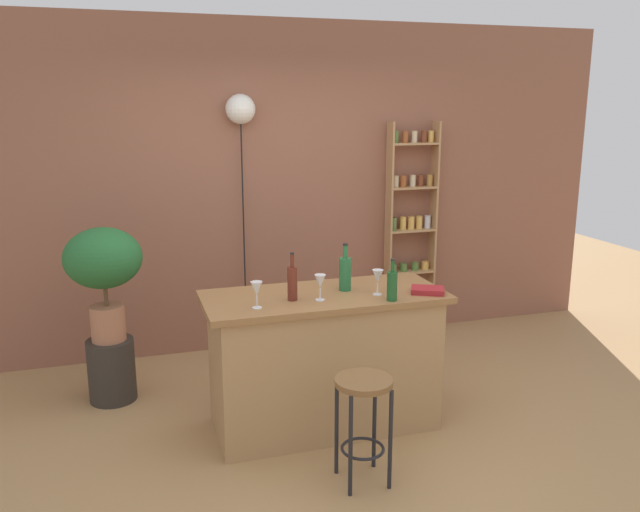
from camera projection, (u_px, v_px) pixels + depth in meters
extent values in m
plane|color=#A37A4C|center=(338.00, 446.00, 4.13)|extent=(12.00, 12.00, 0.00)
cube|color=#8C5642|center=(266.00, 188.00, 5.61)|extent=(6.40, 0.10, 2.80)
cube|color=#A87F51|center=(324.00, 363.00, 4.30)|extent=(1.44, 0.62, 0.88)
cube|color=olive|center=(324.00, 297.00, 4.20)|extent=(1.56, 0.67, 0.04)
cylinder|color=black|center=(351.00, 447.00, 3.54)|extent=(0.02, 0.02, 0.59)
cylinder|color=black|center=(390.00, 440.00, 3.61)|extent=(0.02, 0.02, 0.59)
cylinder|color=black|center=(337.00, 427.00, 3.76)|extent=(0.02, 0.02, 0.59)
cylinder|color=black|center=(374.00, 421.00, 3.83)|extent=(0.02, 0.02, 0.59)
torus|color=black|center=(363.00, 449.00, 3.71)|extent=(0.25, 0.25, 0.02)
cylinder|color=brown|center=(364.00, 382.00, 3.61)|extent=(0.33, 0.33, 0.03)
cube|color=tan|center=(388.00, 232.00, 5.90)|extent=(0.02, 0.14, 1.96)
cube|color=tan|center=(433.00, 229.00, 6.03)|extent=(0.02, 0.14, 1.96)
cube|color=tan|center=(408.00, 312.00, 6.14)|extent=(0.43, 0.14, 0.02)
cylinder|color=silver|center=(393.00, 308.00, 6.08)|extent=(0.05, 0.05, 0.09)
cylinder|color=#994C23|center=(402.00, 306.00, 6.12)|extent=(0.05, 0.05, 0.09)
cylinder|color=#4C7033|center=(413.00, 306.00, 6.14)|extent=(0.05, 0.05, 0.09)
cylinder|color=#4C7033|center=(424.00, 305.00, 6.17)|extent=(0.05, 0.05, 0.09)
cube|color=tan|center=(410.00, 272.00, 6.05)|extent=(0.43, 0.14, 0.02)
cylinder|color=#4C7033|center=(393.00, 268.00, 5.99)|extent=(0.07, 0.07, 0.07)
cylinder|color=#4C7033|center=(403.00, 267.00, 6.03)|extent=(0.07, 0.07, 0.07)
cylinder|color=#4C7033|center=(415.00, 266.00, 6.06)|extent=(0.07, 0.07, 0.07)
cylinder|color=gold|center=(425.00, 265.00, 6.10)|extent=(0.07, 0.07, 0.07)
cube|color=tan|center=(411.00, 230.00, 5.96)|extent=(0.43, 0.14, 0.02)
cylinder|color=#4C7033|center=(393.00, 224.00, 5.89)|extent=(0.06, 0.06, 0.12)
cylinder|color=gold|center=(403.00, 223.00, 5.93)|extent=(0.06, 0.06, 0.12)
cylinder|color=gold|center=(411.00, 223.00, 5.95)|extent=(0.06, 0.06, 0.12)
cylinder|color=gold|center=(419.00, 222.00, 5.97)|extent=(0.06, 0.06, 0.12)
cylinder|color=silver|center=(427.00, 222.00, 6.00)|extent=(0.06, 0.06, 0.12)
cube|color=tan|center=(412.00, 188.00, 5.87)|extent=(0.43, 0.14, 0.02)
cylinder|color=beige|center=(396.00, 181.00, 5.82)|extent=(0.05, 0.05, 0.10)
cylinder|color=#994C23|center=(403.00, 181.00, 5.82)|extent=(0.05, 0.05, 0.10)
cylinder|color=beige|center=(413.00, 181.00, 5.87)|extent=(0.05, 0.05, 0.10)
cylinder|color=brown|center=(421.00, 180.00, 5.89)|extent=(0.05, 0.05, 0.10)
cylinder|color=#AD7A38|center=(430.00, 180.00, 5.91)|extent=(0.05, 0.05, 0.10)
cube|color=tan|center=(414.00, 144.00, 5.78)|extent=(0.43, 0.14, 0.02)
cylinder|color=#4C7033|center=(396.00, 137.00, 5.71)|extent=(0.05, 0.05, 0.10)
cylinder|color=#994C23|center=(405.00, 137.00, 5.73)|extent=(0.05, 0.05, 0.10)
cylinder|color=beige|center=(414.00, 137.00, 5.76)|extent=(0.05, 0.05, 0.10)
cylinder|color=brown|center=(424.00, 137.00, 5.79)|extent=(0.05, 0.05, 0.10)
cylinder|color=gold|center=(431.00, 136.00, 5.82)|extent=(0.05, 0.05, 0.10)
cylinder|color=#2D2823|center=(112.00, 370.00, 4.72)|extent=(0.34, 0.34, 0.46)
cylinder|color=#A86B4C|center=(108.00, 323.00, 4.64)|extent=(0.24, 0.24, 0.26)
cylinder|color=brown|center=(106.00, 295.00, 4.59)|extent=(0.03, 0.03, 0.16)
ellipsoid|color=#23602D|center=(103.00, 258.00, 4.53)|extent=(0.54, 0.48, 0.43)
cylinder|color=#194C23|center=(392.00, 286.00, 4.03)|extent=(0.07, 0.07, 0.18)
cylinder|color=#194C23|center=(393.00, 266.00, 4.00)|extent=(0.02, 0.02, 0.07)
cylinder|color=black|center=(393.00, 260.00, 4.00)|extent=(0.03, 0.03, 0.01)
cylinder|color=#5B2319|center=(292.00, 284.00, 4.04)|extent=(0.06, 0.06, 0.21)
cylinder|color=#5B2319|center=(292.00, 261.00, 4.00)|extent=(0.02, 0.02, 0.08)
cylinder|color=black|center=(292.00, 253.00, 3.99)|extent=(0.03, 0.03, 0.01)
cylinder|color=#236638|center=(345.00, 274.00, 4.25)|extent=(0.08, 0.08, 0.22)
cylinder|color=#236638|center=(345.00, 252.00, 4.22)|extent=(0.03, 0.03, 0.08)
cylinder|color=black|center=(345.00, 245.00, 4.21)|extent=(0.03, 0.03, 0.01)
cylinder|color=silver|center=(377.00, 294.00, 4.18)|extent=(0.06, 0.06, 0.00)
cylinder|color=silver|center=(377.00, 288.00, 4.17)|extent=(0.01, 0.01, 0.07)
cone|color=silver|center=(378.00, 276.00, 4.15)|extent=(0.07, 0.07, 0.08)
cylinder|color=silver|center=(320.00, 300.00, 4.06)|extent=(0.06, 0.06, 0.00)
cylinder|color=silver|center=(320.00, 294.00, 4.05)|extent=(0.01, 0.01, 0.07)
cone|color=silver|center=(320.00, 281.00, 4.03)|extent=(0.07, 0.07, 0.08)
cylinder|color=silver|center=(257.00, 308.00, 3.90)|extent=(0.06, 0.06, 0.00)
cylinder|color=silver|center=(257.00, 301.00, 3.90)|extent=(0.01, 0.01, 0.07)
cone|color=silver|center=(257.00, 289.00, 3.88)|extent=(0.07, 0.07, 0.08)
cube|color=maroon|center=(428.00, 290.00, 4.21)|extent=(0.25, 0.23, 0.03)
cylinder|color=black|center=(244.00, 234.00, 5.53)|extent=(0.01, 0.01, 2.07)
sphere|color=white|center=(240.00, 109.00, 5.29)|extent=(0.24, 0.24, 0.24)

